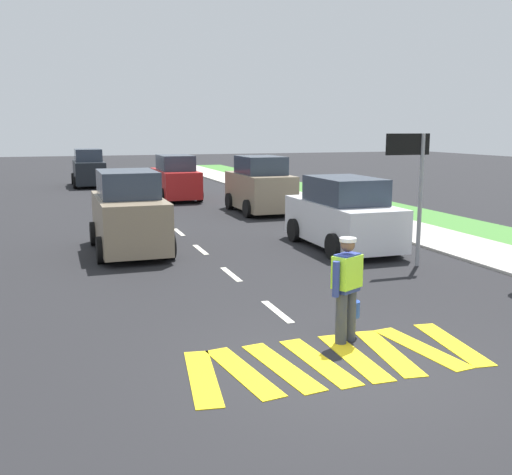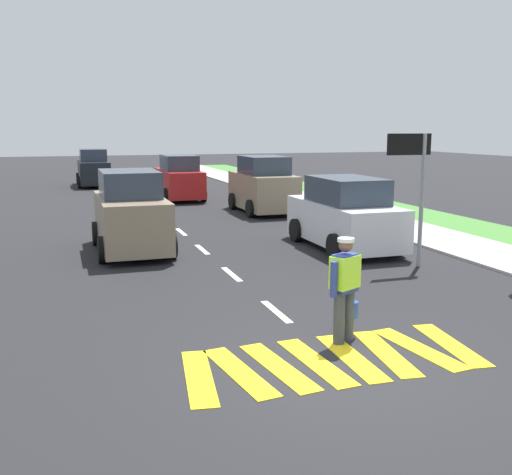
# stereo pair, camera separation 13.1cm
# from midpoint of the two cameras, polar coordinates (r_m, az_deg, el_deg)

# --- Properties ---
(ground_plane) EXTENTS (96.00, 96.00, 0.00)m
(ground_plane) POSITION_cam_midpoint_polar(r_m,az_deg,el_deg) (28.64, -11.20, 3.51)
(ground_plane) COLOR black
(sidewalk_right) EXTENTS (2.40, 72.00, 0.14)m
(sidewalk_right) POSITION_cam_midpoint_polar(r_m,az_deg,el_deg) (20.63, 13.45, 0.82)
(sidewalk_right) COLOR #B2ADA3
(sidewalk_right) RESTS_ON ground
(grass_verge_right) EXTENTS (2.40, 72.00, 0.06)m
(grass_verge_right) POSITION_cam_midpoint_polar(r_m,az_deg,el_deg) (21.99, 18.75, 1.13)
(grass_verge_right) COLOR #478438
(grass_verge_right) RESTS_ON ground
(crosswalk_stripes) EXTENTS (4.60, 1.93, 0.01)m
(crosswalk_stripes) POSITION_cam_midpoint_polar(r_m,az_deg,el_deg) (8.97, 7.22, -11.42)
(crosswalk_stripes) COLOR yellow
(crosswalk_stripes) RESTS_ON ground
(lane_center_line) EXTENTS (0.14, 46.40, 0.01)m
(lane_center_line) POSITION_cam_midpoint_polar(r_m,az_deg,el_deg) (32.78, -12.19, 4.33)
(lane_center_line) COLOR silver
(lane_center_line) RESTS_ON ground
(road_worker) EXTENTS (0.66, 0.59, 1.67)m
(road_worker) POSITION_cam_midpoint_polar(r_m,az_deg,el_deg) (9.43, 8.28, -4.43)
(road_worker) COLOR #383D4C
(road_worker) RESTS_ON ground
(lane_direction_sign) EXTENTS (1.16, 0.11, 3.20)m
(lane_direction_sign) POSITION_cam_midpoint_polar(r_m,az_deg,el_deg) (14.72, 14.46, 6.48)
(lane_direction_sign) COLOR gray
(lane_direction_sign) RESTS_ON ground
(car_parked_curbside) EXTENTS (2.02, 4.28, 1.99)m
(car_parked_curbside) POSITION_cam_midpoint_polar(r_m,az_deg,el_deg) (16.87, 8.05, 2.10)
(car_parked_curbside) COLOR silver
(car_parked_curbside) RESTS_ON ground
(car_parked_far) EXTENTS (2.02, 3.93, 2.24)m
(car_parked_far) POSITION_cam_midpoint_polar(r_m,az_deg,el_deg) (23.88, 0.22, 4.89)
(car_parked_far) COLOR gray
(car_parked_far) RESTS_ON ground
(car_outgoing_far) EXTENTS (1.92, 4.25, 2.08)m
(car_outgoing_far) POSITION_cam_midpoint_polar(r_m,az_deg,el_deg) (28.56, -7.82, 5.55)
(car_outgoing_far) COLOR red
(car_outgoing_far) RESTS_ON ground
(car_oncoming_third) EXTENTS (1.91, 4.33, 2.14)m
(car_oncoming_third) POSITION_cam_midpoint_polar(r_m,az_deg,el_deg) (36.27, -15.73, 6.31)
(car_oncoming_third) COLOR black
(car_oncoming_third) RESTS_ON ground
(car_oncoming_lead) EXTENTS (1.95, 4.02, 2.20)m
(car_oncoming_lead) POSITION_cam_midpoint_polar(r_m,az_deg,el_deg) (16.58, -12.23, 2.16)
(car_oncoming_lead) COLOR gray
(car_oncoming_lead) RESTS_ON ground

